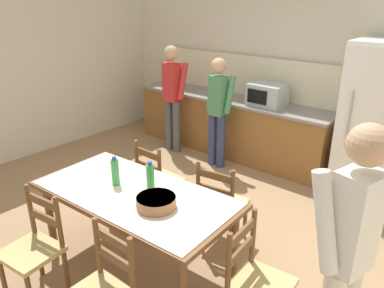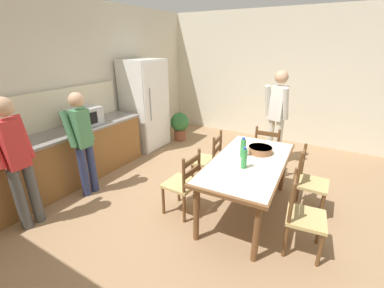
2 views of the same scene
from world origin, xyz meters
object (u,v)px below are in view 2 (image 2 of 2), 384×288
chair_side_far_right (209,160)px  chair_side_near_left (303,216)px  microwave (84,117)px  person_by_table (277,114)px  serving_bowl (260,149)px  chair_head_end (267,152)px  person_at_sink (16,158)px  potted_plant (180,124)px  chair_side_near_right (309,182)px  refrigerator (145,105)px  bottle_near_centre (244,158)px  person_at_counter (82,140)px  chair_side_far_left (183,184)px  dining_table (248,166)px  bottle_off_centre (243,148)px

chair_side_far_right → chair_side_near_left: size_ratio=1.00×
microwave → chair_side_far_right: bearing=-71.5°
chair_side_near_left → person_by_table: (2.12, 0.84, 0.54)m
serving_bowl → chair_head_end: 0.96m
person_at_sink → person_by_table: bearing=-122.7°
person_at_sink → potted_plant: (3.57, 0.05, -0.54)m
microwave → potted_plant: microwave is taller
chair_side_near_right → chair_side_near_left: same height
refrigerator → bottle_near_centre: size_ratio=6.98×
bottle_near_centre → person_at_counter: bearing=103.4°
microwave → person_at_sink: (-1.35, -0.50, -0.11)m
chair_side_far_left → person_by_table: 2.35m
chair_side_near_right → chair_side_near_left: size_ratio=1.00×
chair_head_end → dining_table: bearing=87.9°
serving_bowl → person_at_counter: bearing=115.3°
chair_head_end → bottle_off_centre: bearing=82.1°
serving_bowl → chair_side_near_left: (-0.69, -0.71, -0.38)m
bottle_off_centre → chair_head_end: bottle_off_centre is taller
microwave → serving_bowl: microwave is taller
microwave → potted_plant: (2.21, -0.45, -0.65)m
serving_bowl → person_at_counter: 2.54m
refrigerator → chair_side_near_left: refrigerator is taller
chair_side_far_right → person_at_sink: 2.57m
bottle_off_centre → chair_side_near_right: bottle_off_centre is taller
chair_side_near_right → chair_head_end: bearing=45.0°
bottle_off_centre → chair_side_far_right: bearing=65.8°
microwave → chair_side_near_right: (0.74, -3.48, -0.60)m
person_at_sink → potted_plant: size_ratio=2.48×
dining_table → potted_plant: (1.92, 2.31, -0.30)m
bottle_near_centre → chair_side_far_left: size_ratio=0.30×
person_at_sink → chair_head_end: bearing=-127.7°
microwave → chair_head_end: 3.14m
bottle_near_centre → chair_side_near_right: (0.67, -0.71, -0.45)m
chair_side_near_left → microwave: bearing=81.7°
serving_bowl → chair_side_far_right: bearing=86.2°
chair_head_end → person_at_counter: size_ratio=0.58×
microwave → person_by_table: size_ratio=0.29×
serving_bowl → chair_side_near_right: (0.13, -0.67, -0.38)m
chair_side_far_left → person_at_counter: 1.62m
bottle_off_centre → chair_side_near_left: size_ratio=0.30×
refrigerator → chair_side_far_right: size_ratio=2.07×
microwave → chair_side_far_right: microwave is taller
chair_side_far_left → chair_head_end: bearing=160.2°
chair_head_end → microwave: bearing=24.0°
dining_table → chair_side_near_left: 0.88m
person_at_counter → chair_side_far_right: bearing=-142.4°
refrigerator → potted_plant: size_ratio=2.83×
dining_table → bottle_near_centre: bottle_near_centre is taller
chair_side_far_left → chair_side_far_right: bearing=-175.1°
chair_side_far_right → chair_side_near_left: (-0.75, -1.52, 0.00)m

